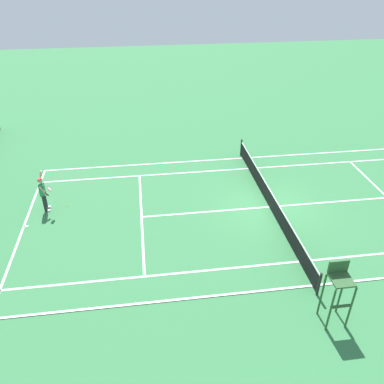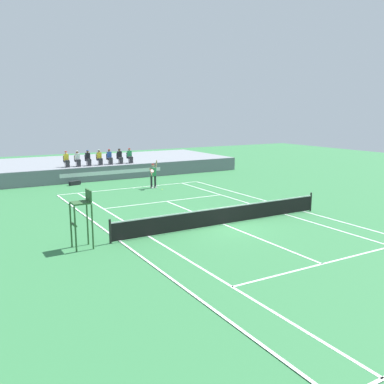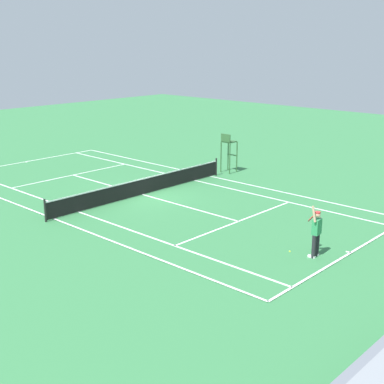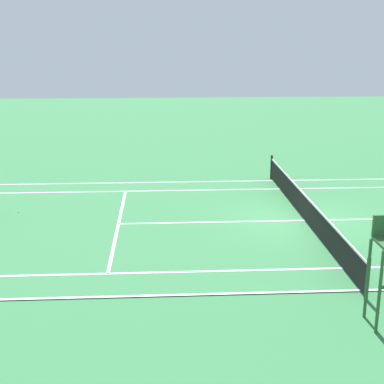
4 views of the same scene
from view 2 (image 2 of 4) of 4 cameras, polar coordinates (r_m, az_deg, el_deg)
ground_plane at (r=21.18m, az=4.40°, el=-4.47°), size 80.00×80.00×0.00m
court at (r=21.18m, az=4.40°, el=-4.45°), size 11.08×23.88×0.03m
net at (r=21.05m, az=4.42°, el=-3.10°), size 11.98×0.10×1.07m
barrier_wall at (r=35.40m, az=-10.72°, el=2.57°), size 24.68×0.25×1.18m
bleacher_platform at (r=40.20m, az=-13.18°, el=3.45°), size 24.68×9.96×1.18m
spectator_seated_0 at (r=35.27m, az=-16.63°, el=4.25°), size 0.44×0.60×1.27m
spectator_seated_1 at (r=35.48m, az=-15.23°, el=4.36°), size 0.44×0.60×1.27m
spectator_seated_2 at (r=35.72m, az=-13.89°, el=4.46°), size 0.44×0.60×1.27m
spectator_seated_3 at (r=36.00m, az=-12.41°, el=4.57°), size 0.44×0.60×1.27m
spectator_seated_4 at (r=36.27m, az=-11.10°, el=4.67°), size 0.44×0.60×1.27m
spectator_seated_5 at (r=36.58m, az=-9.74°, el=4.77°), size 0.44×0.60×1.27m
spectator_seated_6 at (r=36.91m, az=-8.42°, el=4.86°), size 0.44×0.60×1.27m
tennis_player at (r=31.03m, az=-5.27°, el=2.31°), size 0.75×0.68×2.08m
tennis_ball at (r=30.45m, az=-4.07°, el=0.34°), size 0.07×0.07×0.07m
umpire_chair at (r=17.85m, az=-14.60°, el=-2.57°), size 0.77×0.77×2.44m
equipment_bag at (r=33.63m, az=-15.59°, el=1.19°), size 0.95×0.53×0.32m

